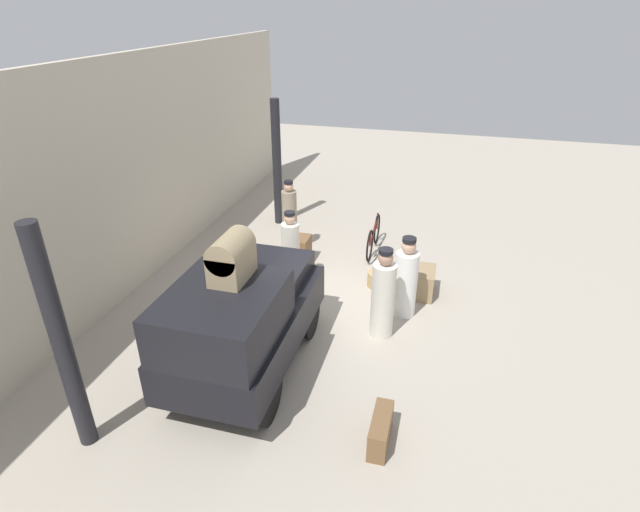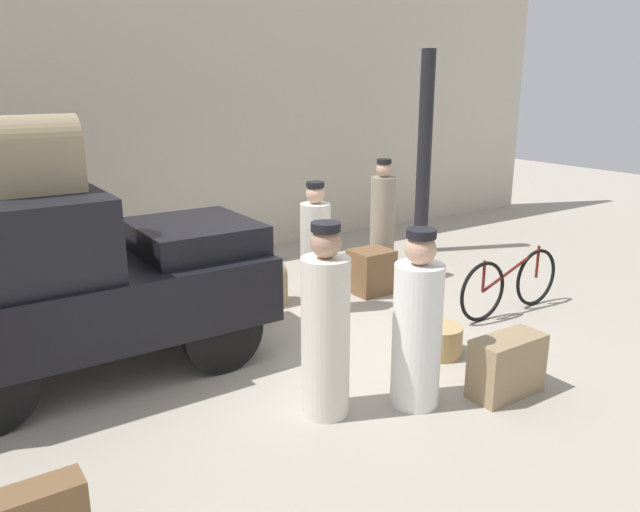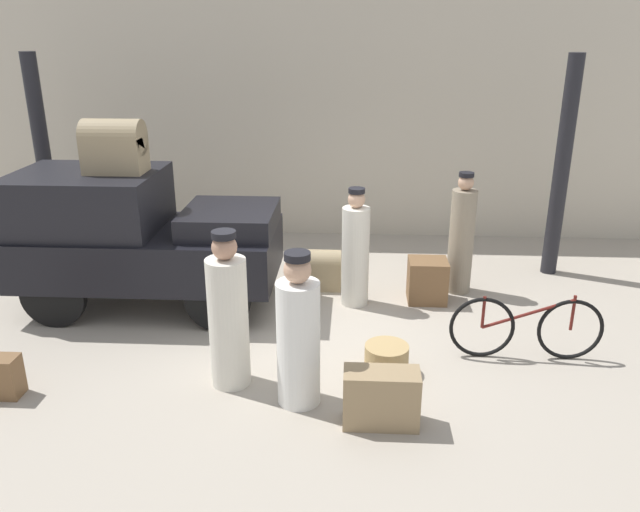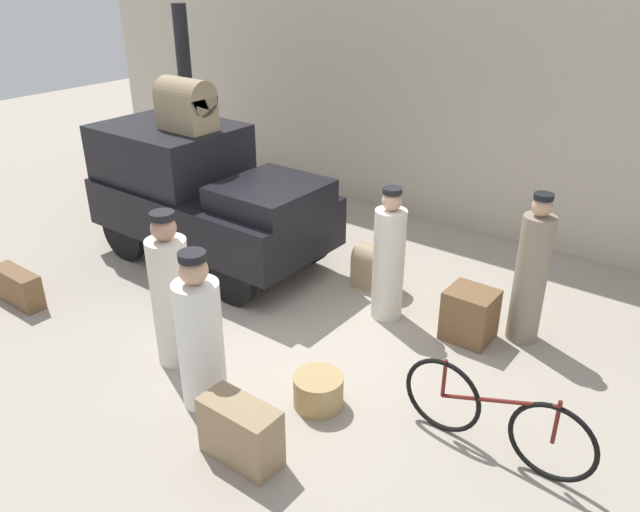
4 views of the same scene
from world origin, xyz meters
The scene contains 15 objects.
ground_plane centered at (0.00, 0.00, 0.00)m, with size 30.00×30.00×0.00m, color #A89E8E.
station_building_facade centered at (0.00, 4.08, 2.25)m, with size 16.00×0.15×4.50m.
canopy_pillar_left centered at (-4.15, 2.28, 1.62)m, with size 0.23×0.23×3.24m.
canopy_pillar_right centered at (3.62, 2.28, 1.62)m, with size 0.23×0.23×3.24m.
truck centered at (-2.26, 0.76, 1.00)m, with size 3.35×1.63×1.82m.
bicycle centered at (2.57, -0.46, 0.38)m, with size 1.72×0.04×0.78m.
wicker_basket centered at (0.99, -0.86, 0.16)m, with size 0.48×0.48×0.32m.
conductor_in_dark_uniform centered at (0.63, 0.94, 0.74)m, with size 0.37×0.37×1.62m.
porter_lifting_near_truck centered at (-0.67, -1.17, 0.77)m, with size 0.41×0.41×1.69m.
porter_with_bicycle centered at (2.11, 1.46, 0.80)m, with size 0.35×0.35×1.73m.
porter_standing_middle centered at (0.08, -1.48, 0.72)m, with size 0.43×0.43×1.60m.
trunk_umber_medium centered at (0.15, 1.46, 0.29)m, with size 0.56×0.36×0.58m.
trunk_large_brown centered at (1.63, 1.09, 0.30)m, with size 0.52×0.47×0.59m.
trunk_wicker_pale centered at (0.89, -1.82, 0.28)m, with size 0.72×0.33×0.56m.
trunk_on_truck_roof centered at (-2.42, 0.76, 2.16)m, with size 0.74×0.46×0.68m.
Camera 3 is at (0.60, -6.89, 3.56)m, focal length 35.00 mm.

